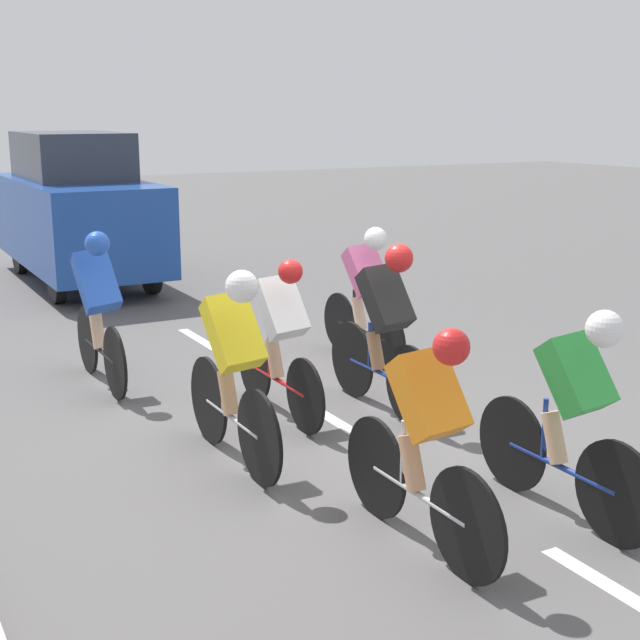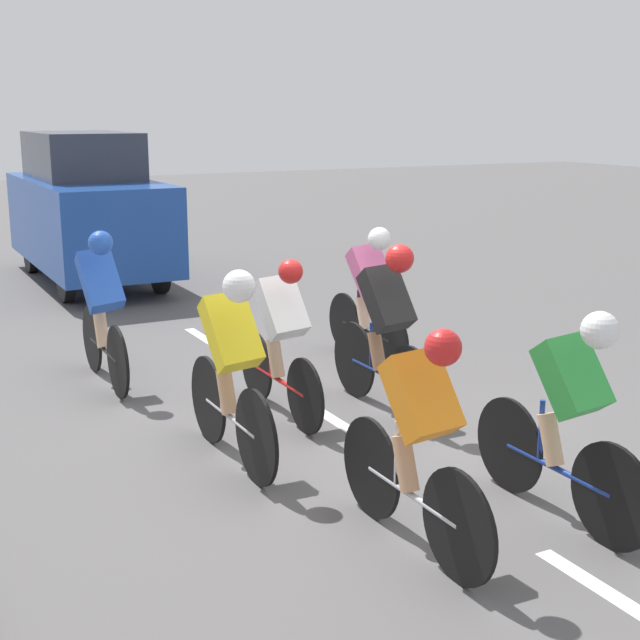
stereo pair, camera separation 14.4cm
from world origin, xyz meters
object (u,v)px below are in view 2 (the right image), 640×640
object	(u,v)px
cyclist_blue	(102,304)
cyclist_green	(568,410)
cyclist_pink	(370,290)
support_car	(88,209)
cyclist_orange	(418,435)
cyclist_white	(281,335)
cyclist_yellow	(232,362)
cyclist_black	(386,324)

from	to	relation	value
cyclist_blue	cyclist_green	bearing A→B (deg)	113.57
cyclist_pink	support_car	bearing A→B (deg)	-75.94
cyclist_blue	support_car	xyz separation A→B (m)	(-1.18, -5.50, 0.32)
cyclist_orange	support_car	world-z (taller)	support_car
cyclist_white	cyclist_yellow	bearing A→B (deg)	45.74
cyclist_orange	cyclist_white	bearing A→B (deg)	-96.91
cyclist_white	cyclist_blue	xyz separation A→B (m)	(1.12, -1.63, 0.06)
cyclist_blue	cyclist_green	xyz separation A→B (m)	(-1.88, 4.30, -0.04)
cyclist_black	cyclist_yellow	world-z (taller)	cyclist_black
cyclist_pink	cyclist_yellow	size ratio (longest dim) A/B	0.97
support_car	cyclist_black	bearing A→B (deg)	96.00
cyclist_black	cyclist_green	world-z (taller)	cyclist_black
support_car	cyclist_pink	bearing A→B (deg)	104.06
cyclist_orange	cyclist_yellow	world-z (taller)	cyclist_yellow
support_car	cyclist_orange	bearing A→B (deg)	87.81
cyclist_pink	cyclist_black	size ratio (longest dim) A/B	0.97
cyclist_pink	cyclist_green	bearing A→B (deg)	78.08
cyclist_blue	cyclist_green	world-z (taller)	cyclist_blue
cyclist_black	cyclist_green	size ratio (longest dim) A/B	1.02
cyclist_orange	cyclist_green	xyz separation A→B (m)	(-1.06, 0.10, 0.02)
cyclist_green	cyclist_yellow	xyz separation A→B (m)	(1.53, -1.87, 0.04)
cyclist_pink	support_car	distance (m)	6.18
cyclist_blue	cyclist_orange	bearing A→B (deg)	100.95
cyclist_pink	support_car	xyz separation A→B (m)	(1.50, -5.98, 0.35)
cyclist_orange	cyclist_blue	size ratio (longest dim) A/B	0.97
cyclist_green	cyclist_yellow	distance (m)	2.42
cyclist_pink	cyclist_green	xyz separation A→B (m)	(0.81, 3.82, -0.02)
cyclist_orange	cyclist_black	bearing A→B (deg)	-117.27
cyclist_black	support_car	xyz separation A→B (m)	(0.78, -7.46, 0.32)
cyclist_orange	cyclist_black	distance (m)	2.52
cyclist_orange	cyclist_blue	xyz separation A→B (m)	(0.81, -4.20, 0.06)
cyclist_black	support_car	distance (m)	7.51
cyclist_yellow	support_car	xyz separation A→B (m)	(-0.84, -7.93, 0.33)
cyclist_pink	cyclist_blue	xyz separation A→B (m)	(2.68, -0.48, 0.02)
cyclist_yellow	support_car	bearing A→B (deg)	-96.01
cyclist_white	cyclist_pink	size ratio (longest dim) A/B	1.01
cyclist_white	cyclist_green	world-z (taller)	cyclist_green
cyclist_pink	cyclist_green	world-z (taller)	cyclist_pink
cyclist_pink	cyclist_orange	bearing A→B (deg)	63.28
cyclist_white	cyclist_orange	size ratio (longest dim) A/B	1.00
cyclist_orange	cyclist_pink	bearing A→B (deg)	-116.72
cyclist_blue	cyclist_green	distance (m)	4.69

